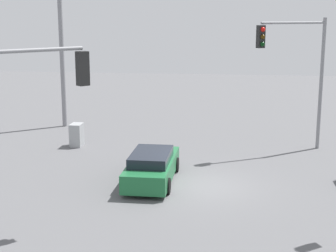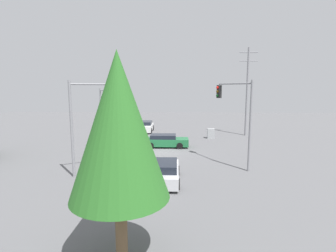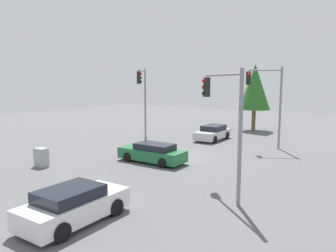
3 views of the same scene
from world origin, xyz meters
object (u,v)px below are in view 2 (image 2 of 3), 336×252
object	(u,v)px
sedan_green	(165,141)
traffic_signal_main	(87,112)
traffic_signal_cross	(237,108)
electrical_cabinet	(211,133)
sedan_white	(145,127)
sedan_silver	(164,172)
traffic_signal_aux	(109,105)

from	to	relation	value
sedan_green	traffic_signal_main	xyz separation A→B (m)	(-4.95, -8.77, 3.76)
traffic_signal_cross	electrical_cabinet	distance (m)	11.86
sedan_green	traffic_signal_cross	distance (m)	9.39
sedan_white	traffic_signal_cross	world-z (taller)	traffic_signal_cross
sedan_silver	traffic_signal_cross	world-z (taller)	traffic_signal_cross
sedan_green	traffic_signal_main	distance (m)	10.75
traffic_signal_main	traffic_signal_aux	xyz separation A→B (m)	(-1.52, 11.75, -0.25)
sedan_green	sedan_white	distance (m)	9.86
electrical_cabinet	traffic_signal_aux	bearing A→B (deg)	-170.98
sedan_silver	traffic_signal_main	bearing A→B (deg)	167.26
sedan_green	traffic_signal_aux	bearing A→B (deg)	-114.69
traffic_signal_cross	electrical_cabinet	world-z (taller)	traffic_signal_cross
sedan_green	traffic_signal_aux	distance (m)	7.94
sedan_white	electrical_cabinet	size ratio (longest dim) A/B	3.65
traffic_signal_main	sedan_green	bearing A→B (deg)	31.82
electrical_cabinet	traffic_signal_cross	bearing A→B (deg)	-87.73
traffic_signal_aux	sedan_green	bearing A→B (deg)	17.42
sedan_white	traffic_signal_cross	bearing A→B (deg)	119.52
sedan_silver	traffic_signal_aux	distance (m)	15.09
sedan_silver	traffic_signal_main	size ratio (longest dim) A/B	0.65
sedan_silver	traffic_signal_cross	distance (m)	7.52
sedan_white	electrical_cabinet	xyz separation A→B (m)	(8.44, -4.50, -0.11)
sedan_silver	sedan_white	xyz separation A→B (m)	(-3.55, 19.33, 0.04)
traffic_signal_main	traffic_signal_cross	world-z (taller)	traffic_signal_cross
sedan_white	sedan_green	bearing A→B (deg)	108.55
traffic_signal_aux	traffic_signal_cross	bearing A→B (deg)	4.80
sedan_green	traffic_signal_cross	bearing A→B (deg)	42.20
sedan_silver	sedan_white	distance (m)	19.65
traffic_signal_cross	electrical_cabinet	xyz separation A→B (m)	(-0.44, 11.18, -3.92)
traffic_signal_cross	sedan_silver	bearing A→B (deg)	94.89
sedan_white	traffic_signal_main	size ratio (longest dim) A/B	0.66
sedan_silver	traffic_signal_aux	xyz separation A→B (m)	(-6.89, 12.96, 3.49)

